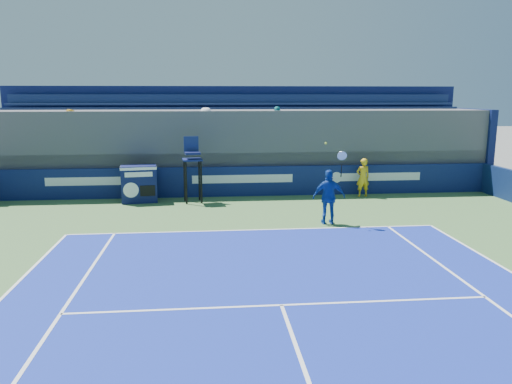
{
  "coord_description": "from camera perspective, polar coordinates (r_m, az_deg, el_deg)",
  "views": [
    {
      "loc": [
        -1.35,
        -2.49,
        3.98
      ],
      "look_at": [
        0.0,
        11.5,
        1.25
      ],
      "focal_mm": 35.0,
      "sensor_mm": 36.0,
      "label": 1
    }
  ],
  "objects": [
    {
      "name": "ball_person",
      "position": [
        20.23,
        12.12,
        1.63
      ],
      "size": [
        0.6,
        0.43,
        1.53
      ],
      "primitive_type": "imported",
      "rotation": [
        0.0,
        0.0,
        3.26
      ],
      "color": "gold",
      "rests_on": "apron"
    },
    {
      "name": "back_hoarding",
      "position": [
        19.93,
        -1.54,
        1.22
      ],
      "size": [
        20.4,
        0.21,
        1.2
      ],
      "color": "#0D184C",
      "rests_on": "ground"
    },
    {
      "name": "match_clock",
      "position": [
        19.25,
        -13.22,
        1.01
      ],
      "size": [
        1.4,
        0.89,
        1.4
      ],
      "color": "#0E1446",
      "rests_on": "ground"
    },
    {
      "name": "umpire_chair",
      "position": [
        18.77,
        -7.29,
        3.39
      ],
      "size": [
        0.8,
        0.8,
        2.48
      ],
      "color": "black",
      "rests_on": "ground"
    },
    {
      "name": "tennis_player",
      "position": [
        15.68,
        8.34,
        -0.55
      ],
      "size": [
        1.04,
        0.51,
        2.57
      ],
      "color": "#133B9A",
      "rests_on": "apron"
    },
    {
      "name": "stadium_seating",
      "position": [
        21.79,
        -1.99,
        5.32
      ],
      "size": [
        21.0,
        4.05,
        4.4
      ],
      "color": "#4B4B4F",
      "rests_on": "ground"
    }
  ]
}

